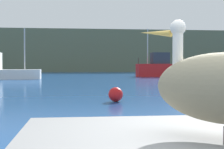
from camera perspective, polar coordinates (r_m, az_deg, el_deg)
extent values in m
cube|color=#5B664C|center=(71.89, -5.32, 3.92)|extent=(140.00, 15.21, 8.50)
ellipsoid|color=gray|center=(2.68, 18.87, -2.25)|extent=(1.17, 1.25, 0.56)
cylinder|color=white|center=(2.87, 11.38, 3.46)|extent=(0.09, 0.09, 0.38)
sphere|color=white|center=(2.89, 11.40, 7.99)|extent=(0.14, 0.14, 0.14)
cone|color=gold|center=(3.02, 7.52, 7.16)|extent=(0.27, 0.31, 0.09)
cube|color=red|center=(38.62, 8.83, 0.73)|extent=(6.09, 2.16, 1.49)
cube|color=#2D333D|center=(38.53, 8.33, 2.82)|extent=(2.01, 1.56, 1.32)
cylinder|color=#B2B2B2|center=(38.21, 6.23, 4.89)|extent=(0.12, 0.12, 4.05)
cylinder|color=#3F382D|center=(37.90, 4.62, 2.39)|extent=(0.10, 0.10, 0.70)
cube|color=white|center=(32.94, -18.83, 0.03)|extent=(7.58, 2.70, 0.91)
cylinder|color=#B2B2B2|center=(32.66, -14.98, 4.32)|extent=(0.12, 0.12, 3.96)
sphere|color=red|center=(11.74, 0.64, -3.50)|extent=(0.52, 0.52, 0.52)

